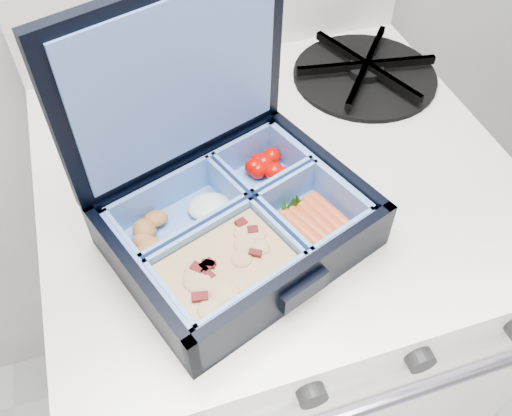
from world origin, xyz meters
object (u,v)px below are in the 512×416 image
object	(u,v)px
stove	(265,322)
fork	(250,137)
burner_grate	(366,69)
bento_box	(239,226)

from	to	relation	value
stove	fork	bearing A→B (deg)	111.47
stove	burner_grate	xyz separation A→B (m)	(0.17, 0.10, 0.42)
fork	stove	bearing A→B (deg)	-40.47
burner_grate	fork	distance (m)	0.20
burner_grate	fork	size ratio (longest dim) A/B	1.11
stove	fork	size ratio (longest dim) A/B	4.62
stove	fork	distance (m)	0.41
stove	bento_box	distance (m)	0.46
bento_box	fork	distance (m)	0.16
stove	burner_grate	bearing A→B (deg)	31.16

